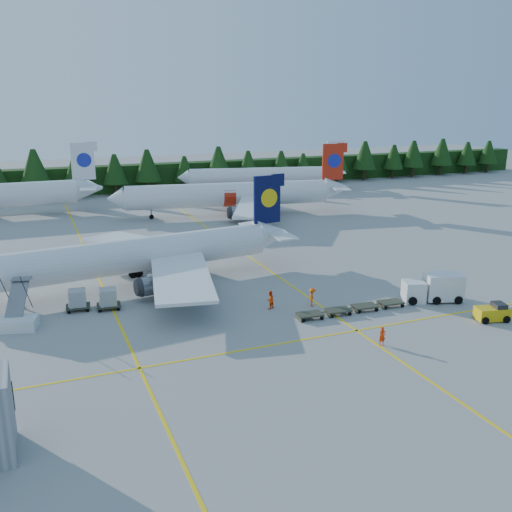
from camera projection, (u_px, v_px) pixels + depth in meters
name	position (u px, v px, depth m)	size (l,w,h in m)	color
ground	(271.00, 317.00, 55.64)	(320.00, 320.00, 0.00)	#989892
taxi_stripe_a	(98.00, 276.00, 68.40)	(0.25, 120.00, 0.01)	yellow
taxi_stripe_b	(252.00, 259.00, 75.65)	(0.25, 120.00, 0.01)	yellow
taxi_stripe_cross	(298.00, 341.00, 50.28)	(80.00, 0.25, 0.01)	yellow
treeline_hedge	(125.00, 178.00, 127.96)	(220.00, 4.00, 6.00)	black
airliner_navy	(123.00, 257.00, 63.73)	(39.06, 31.95, 11.38)	silver
airliner_red	(224.00, 195.00, 102.00)	(42.59, 34.79, 12.45)	silver
airliner_far_right	(256.00, 176.00, 129.17)	(37.25, 11.27, 10.98)	silver
airstairs	(14.00, 320.00, 52.79)	(4.63, 6.29, 3.78)	silver
service_truck	(433.00, 288.00, 59.69)	(6.47, 4.01, 2.94)	silver
baggage_tug	(493.00, 312.00, 54.71)	(3.33, 2.31, 1.62)	gold
dolly_train	(352.00, 308.00, 56.80)	(11.82, 1.84, 0.14)	#313526
uld_pair	(93.00, 298.00, 57.29)	(5.41, 2.87, 1.80)	#313526
crew_a	(382.00, 336.00, 49.19)	(0.61, 0.40, 1.68)	red
crew_b	(270.00, 300.00, 57.64)	(0.92, 0.72, 1.89)	#F63E05
crew_c	(312.00, 297.00, 58.37)	(0.80, 0.54, 1.94)	#E54E04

